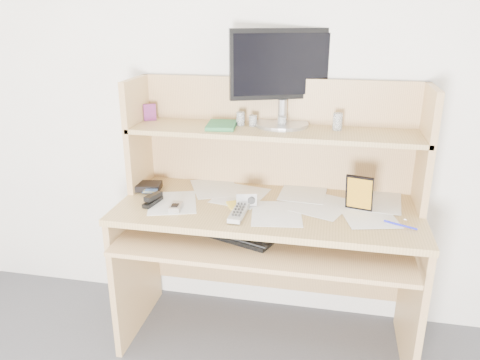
% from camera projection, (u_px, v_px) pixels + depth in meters
% --- Properties ---
extents(back_wall, '(3.60, 0.04, 2.50)m').
position_uv_depth(back_wall, '(279.00, 87.00, 2.30)').
color(back_wall, white).
rests_on(back_wall, floor).
extents(desk, '(1.40, 0.70, 1.30)m').
position_uv_depth(desk, '(270.00, 210.00, 2.27)').
color(desk, tan).
rests_on(desk, floor).
extents(paper_clutter, '(1.32, 0.54, 0.01)m').
position_uv_depth(paper_clutter, '(268.00, 205.00, 2.17)').
color(paper_clutter, silver).
rests_on(paper_clutter, desk).
extents(keyboard, '(0.43, 0.27, 0.03)m').
position_uv_depth(keyboard, '(232.00, 233.00, 2.11)').
color(keyboard, black).
rests_on(keyboard, desk).
extents(tv_remote, '(0.06, 0.20, 0.02)m').
position_uv_depth(tv_remote, '(239.00, 212.00, 2.07)').
color(tv_remote, '#A3A49F').
rests_on(tv_remote, paper_clutter).
extents(flip_phone, '(0.06, 0.10, 0.02)m').
position_uv_depth(flip_phone, '(176.00, 206.00, 2.13)').
color(flip_phone, '#A5A5A7').
rests_on(flip_phone, paper_clutter).
extents(stapler, '(0.06, 0.14, 0.04)m').
position_uv_depth(stapler, '(153.00, 199.00, 2.19)').
color(stapler, black).
rests_on(stapler, paper_clutter).
extents(wallet, '(0.14, 0.12, 0.03)m').
position_uv_depth(wallet, '(149.00, 186.00, 2.36)').
color(wallet, black).
rests_on(wallet, paper_clutter).
extents(sticky_note_pad, '(0.11, 0.11, 0.01)m').
position_uv_depth(sticky_note_pad, '(237.00, 205.00, 2.18)').
color(sticky_note_pad, '#FAF241').
rests_on(sticky_note_pad, desk).
extents(digital_camera, '(0.10, 0.06, 0.06)m').
position_uv_depth(digital_camera, '(247.00, 199.00, 2.17)').
color(digital_camera, silver).
rests_on(digital_camera, paper_clutter).
extents(game_case, '(0.12, 0.04, 0.17)m').
position_uv_depth(game_case, '(359.00, 193.00, 2.08)').
color(game_case, black).
rests_on(game_case, paper_clutter).
extents(blue_pen, '(0.13, 0.07, 0.01)m').
position_uv_depth(blue_pen, '(400.00, 225.00, 1.96)').
color(blue_pen, '#191CBE').
rests_on(blue_pen, paper_clutter).
extents(card_box, '(0.06, 0.05, 0.08)m').
position_uv_depth(card_box, '(150.00, 112.00, 2.36)').
color(card_box, '#A51616').
rests_on(card_box, desk).
extents(shelf_book, '(0.15, 0.20, 0.02)m').
position_uv_depth(shelf_book, '(222.00, 125.00, 2.23)').
color(shelf_book, '#317C4A').
rests_on(shelf_book, desk).
extents(chip_stack_a, '(0.05, 0.05, 0.05)m').
position_uv_depth(chip_stack_a, '(253.00, 121.00, 2.25)').
color(chip_stack_a, black).
rests_on(chip_stack_a, desk).
extents(chip_stack_b, '(0.05, 0.05, 0.07)m').
position_uv_depth(chip_stack_b, '(241.00, 119.00, 2.26)').
color(chip_stack_b, white).
rests_on(chip_stack_b, desk).
extents(chip_stack_c, '(0.04, 0.04, 0.05)m').
position_uv_depth(chip_stack_c, '(282.00, 122.00, 2.23)').
color(chip_stack_c, black).
rests_on(chip_stack_c, desk).
extents(chip_stack_d, '(0.05, 0.05, 0.08)m').
position_uv_depth(chip_stack_d, '(338.00, 122.00, 2.17)').
color(chip_stack_d, white).
rests_on(chip_stack_d, desk).
extents(monitor, '(0.50, 0.27, 0.45)m').
position_uv_depth(monitor, '(284.00, 75.00, 2.21)').
color(monitor, '#B3B3B8').
rests_on(monitor, desk).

